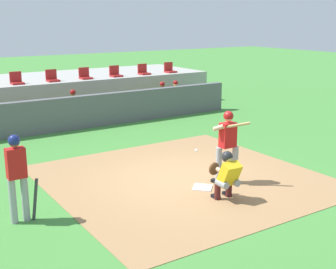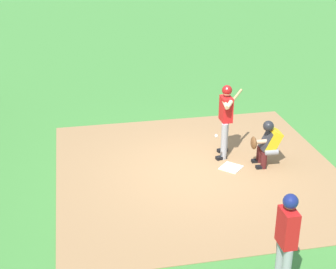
{
  "view_description": "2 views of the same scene",
  "coord_description": "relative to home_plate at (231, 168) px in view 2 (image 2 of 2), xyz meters",
  "views": [
    {
      "loc": [
        -6.27,
        -8.88,
        3.93
      ],
      "look_at": [
        0.0,
        0.7,
        1.0
      ],
      "focal_mm": 48.84,
      "sensor_mm": 36.0,
      "label": 1
    },
    {
      "loc": [
        -9.91,
        2.69,
        5.52
      ],
      "look_at": [
        0.0,
        0.7,
        1.0
      ],
      "focal_mm": 53.96,
      "sensor_mm": 36.0,
      "label": 2
    }
  ],
  "objects": [
    {
      "name": "batter_at_plate",
      "position": [
        0.69,
        -0.04,
        1.01
      ],
      "size": [
        0.7,
        0.75,
        1.8
      ],
      "color": "#99999E",
      "rests_on": "ground"
    },
    {
      "name": "on_deck_batter",
      "position": [
        -4.13,
        0.52,
        1.0
      ],
      "size": [
        0.58,
        0.23,
        1.79
      ],
      "color": "#99999E",
      "rests_on": "ground"
    },
    {
      "name": "ground_plane",
      "position": [
        0.0,
        0.8,
        -0.02
      ],
      "size": [
        80.0,
        80.0,
        0.0
      ],
      "primitive_type": "plane",
      "color": "#428438"
    },
    {
      "name": "home_plate",
      "position": [
        0.0,
        0.0,
        0.0
      ],
      "size": [
        0.62,
        0.62,
        0.02
      ],
      "primitive_type": "cube",
      "rotation": [
        0.0,
        0.0,
        0.79
      ],
      "color": "white",
      "rests_on": "dirt_infield"
    },
    {
      "name": "catcher_crouched",
      "position": [
        -0.0,
        -0.83,
        0.59
      ],
      "size": [
        0.49,
        1.57,
        1.13
      ],
      "color": "gray",
      "rests_on": "ground"
    },
    {
      "name": "dirt_infield",
      "position": [
        0.0,
        0.8,
        -0.02
      ],
      "size": [
        6.4,
        6.4,
        0.01
      ],
      "primitive_type": "cube",
      "color": "#9E754C",
      "rests_on": "ground"
    }
  ]
}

